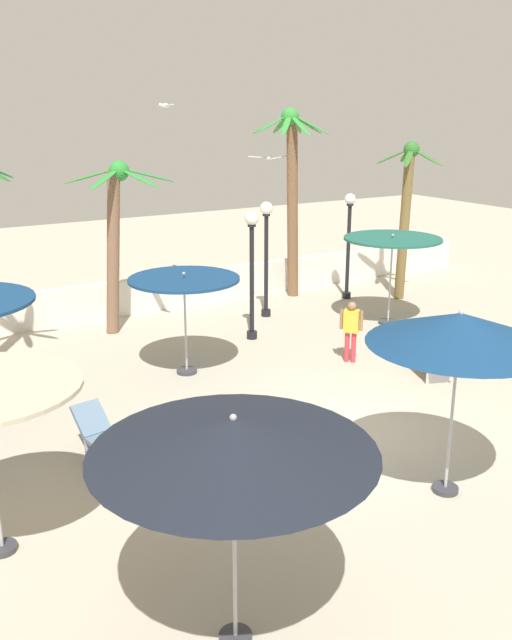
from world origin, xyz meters
name	(u,v)px	position (x,y,z in m)	size (l,w,h in m)	color
ground_plane	(350,437)	(0.00, 0.00, 0.00)	(56.00, 56.00, 0.00)	#B2A893
boundary_wall	(147,294)	(0.00, 9.84, 0.53)	(25.20, 0.30, 1.05)	silver
patio_umbrella_1	(184,284)	(-1.21, 4.58, 2.14)	(2.52, 2.52, 2.42)	#333338
patio_umbrella_2	(460,329)	(0.12, -2.30, 2.75)	(2.81, 2.81, 3.05)	#333338
patio_umbrella_3	(392,244)	(5.43, 5.10, 2.33)	(2.72, 2.72, 2.60)	#333338
patio_umbrella_5	(233,436)	(-4.39, -3.40, 2.62)	(3.13, 3.13, 2.87)	#333338
palm_tree_1	(292,183)	(4.72, 9.11, 3.67)	(2.49, 2.49, 5.97)	brown
palm_tree_2	(406,205)	(7.67, 7.03, 3.03)	(1.98, 2.05, 4.97)	brown
palm_tree_3	(115,228)	(-1.40, 8.40, 2.89)	(2.80, 2.95, 4.64)	brown
lamp_post_0	(266,245)	(2.81, 7.55, 2.14)	(0.38, 0.38, 3.39)	black
lamp_post_1	(349,236)	(6.13, 7.91, 2.04)	(0.35, 0.35, 3.39)	black
lamp_post_2	(252,262)	(1.38, 5.96, 2.09)	(0.36, 0.36, 3.41)	black
lounge_chair_1	(110,442)	(-4.19, 1.41, 0.39)	(0.84, 1.95, 0.84)	#B7B7BC
lounge_chair_2	(430,360)	(3.49, 1.48, 0.40)	(1.15, 1.92, 0.82)	#B7B7BC
guest_0	(351,326)	(2.52, 3.20, 0.91)	(0.42, 0.43, 1.52)	#D8333F
seagull_0	(165,105)	(1.50, 11.39, 6.02)	(0.38, 1.08, 0.14)	white
seagull_2	(269,157)	(4.27, 9.77, 4.44)	(1.07, 0.95, 0.15)	white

